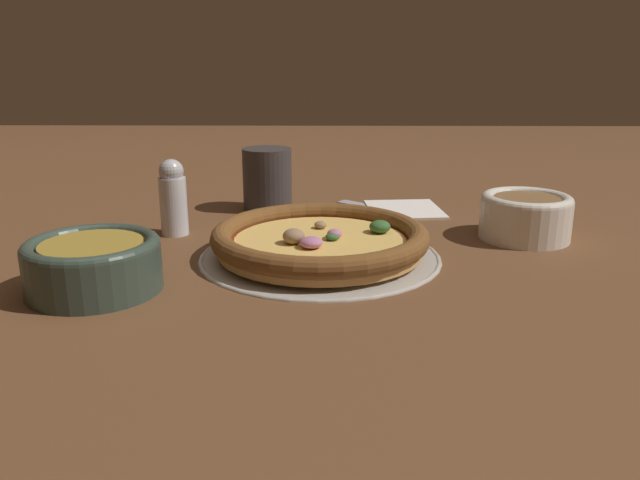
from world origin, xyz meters
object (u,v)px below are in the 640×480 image
(bowl_far, at_px, (526,214))
(napkin, at_px, (404,208))
(pepper_shaker, at_px, (173,197))
(fork, at_px, (374,206))
(pizza_tray, at_px, (320,255))
(drinking_cup, at_px, (267,179))
(bowl_near, at_px, (93,262))
(pizza, at_px, (320,239))

(bowl_far, distance_m, napkin, 0.22)
(bowl_far, xyz_separation_m, pepper_shaker, (-0.01, -0.49, 0.02))
(fork, bearing_deg, pizza_tray, 109.33)
(drinking_cup, xyz_separation_m, fork, (-0.01, 0.18, -0.05))
(drinking_cup, relative_size, fork, 0.74)
(drinking_cup, relative_size, pepper_shaker, 0.94)
(bowl_near, bearing_deg, fork, 139.35)
(bowl_far, bearing_deg, drinking_cup, -113.72)
(bowl_far, relative_size, napkin, 0.90)
(pizza_tray, xyz_separation_m, fork, (-0.27, 0.09, -0.00))
(napkin, relative_size, pepper_shaker, 1.27)
(drinking_cup, bearing_deg, bowl_near, -22.54)
(bowl_far, height_order, pepper_shaker, pepper_shaker)
(pizza, xyz_separation_m, bowl_far, (-0.09, 0.28, 0.01))
(pizza_tray, distance_m, fork, 0.28)
(pizza, xyz_separation_m, drinking_cup, (-0.25, -0.09, 0.03))
(bowl_far, bearing_deg, pizza, -72.64)
(pizza_tray, height_order, bowl_near, bowl_near)
(drinking_cup, height_order, napkin, drinking_cup)
(bowl_near, distance_m, bowl_far, 0.57)
(bowl_far, xyz_separation_m, napkin, (-0.16, -0.15, -0.03))
(bowl_near, relative_size, drinking_cup, 1.43)
(pizza_tray, distance_m, drinking_cup, 0.27)
(pizza_tray, height_order, pizza, pizza)
(napkin, xyz_separation_m, pepper_shaker, (0.14, -0.34, 0.05))
(fork, relative_size, pepper_shaker, 1.27)
(pizza, height_order, fork, pizza)
(pizza_tray, height_order, drinking_cup, drinking_cup)
(bowl_near, bearing_deg, pizza, 115.84)
(pizza, bearing_deg, bowl_far, 107.36)
(bowl_near, height_order, pepper_shaker, pepper_shaker)
(fork, bearing_deg, napkin, -166.49)
(pizza_tray, bearing_deg, bowl_near, -64.13)
(bowl_near, height_order, bowl_far, bowl_far)
(fork, distance_m, pepper_shaker, 0.34)
(bowl_near, distance_m, drinking_cup, 0.40)
(bowl_far, height_order, napkin, bowl_far)
(bowl_near, height_order, fork, bowl_near)
(bowl_far, height_order, fork, bowl_far)
(pizza, height_order, drinking_cup, drinking_cup)
(pepper_shaker, bearing_deg, pizza, 63.78)
(bowl_far, height_order, drinking_cup, drinking_cup)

